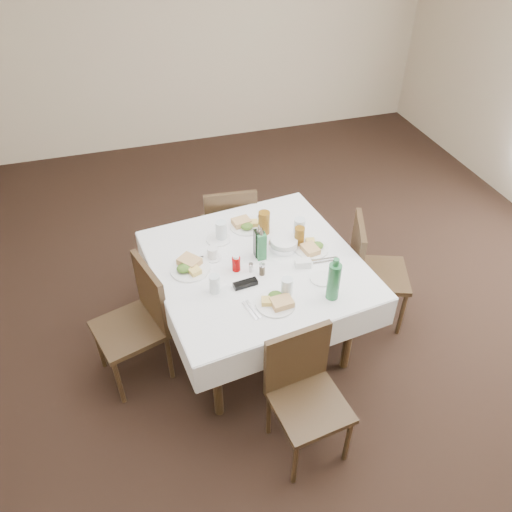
{
  "coord_description": "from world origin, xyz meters",
  "views": [
    {
      "loc": [
        -0.85,
        -2.34,
        2.88
      ],
      "look_at": [
        -0.11,
        0.09,
        0.8
      ],
      "focal_mm": 35.0,
      "sensor_mm": 36.0,
      "label": 1
    }
  ],
  "objects_px": {
    "chair_north": "(230,226)",
    "chair_east": "(369,267)",
    "water_n": "(221,231)",
    "oil_cruet_green": "(261,245)",
    "water_s": "(287,287)",
    "coffee_mug": "(213,253)",
    "dining_table": "(257,271)",
    "bread_basket": "(284,244)",
    "chair_west": "(139,317)",
    "oil_cruet_dark": "(259,242)",
    "water_w": "(215,284)",
    "water_e": "(299,228)",
    "chair_south": "(304,387)",
    "green_bottle": "(334,281)",
    "ketchup_bottle": "(236,263)"
  },
  "relations": [
    {
      "from": "chair_north",
      "to": "water_s",
      "type": "xyz_separation_m",
      "value": [
        0.07,
        -1.17,
        0.33
      ]
    },
    {
      "from": "oil_cruet_dark",
      "to": "oil_cruet_green",
      "type": "height_order",
      "value": "oil_cruet_dark"
    },
    {
      "from": "chair_south",
      "to": "ketchup_bottle",
      "type": "bearing_deg",
      "value": 102.6
    },
    {
      "from": "chair_east",
      "to": "coffee_mug",
      "type": "height_order",
      "value": "chair_east"
    },
    {
      "from": "oil_cruet_dark",
      "to": "chair_north",
      "type": "bearing_deg",
      "value": 91.35
    },
    {
      "from": "water_e",
      "to": "coffee_mug",
      "type": "height_order",
      "value": "water_e"
    },
    {
      "from": "water_e",
      "to": "bread_basket",
      "type": "distance_m",
      "value": 0.17
    },
    {
      "from": "water_w",
      "to": "oil_cruet_green",
      "type": "distance_m",
      "value": 0.44
    },
    {
      "from": "ketchup_bottle",
      "to": "dining_table",
      "type": "bearing_deg",
      "value": 13.1
    },
    {
      "from": "chair_north",
      "to": "chair_south",
      "type": "distance_m",
      "value": 1.64
    },
    {
      "from": "bread_basket",
      "to": "water_w",
      "type": "bearing_deg",
      "value": -152.17
    },
    {
      "from": "chair_north",
      "to": "ketchup_bottle",
      "type": "xyz_separation_m",
      "value": [
        -0.17,
        -0.85,
        0.32
      ]
    },
    {
      "from": "bread_basket",
      "to": "oil_cruet_green",
      "type": "relative_size",
      "value": 0.82
    },
    {
      "from": "water_n",
      "to": "oil_cruet_green",
      "type": "relative_size",
      "value": 0.57
    },
    {
      "from": "oil_cruet_green",
      "to": "coffee_mug",
      "type": "bearing_deg",
      "value": 163.26
    },
    {
      "from": "water_w",
      "to": "dining_table",
      "type": "bearing_deg",
      "value": 30.48
    },
    {
      "from": "chair_north",
      "to": "chair_south",
      "type": "bearing_deg",
      "value": -89.59
    },
    {
      "from": "chair_east",
      "to": "water_n",
      "type": "height_order",
      "value": "water_n"
    },
    {
      "from": "oil_cruet_green",
      "to": "water_n",
      "type": "bearing_deg",
      "value": 125.84
    },
    {
      "from": "dining_table",
      "to": "oil_cruet_dark",
      "type": "relative_size",
      "value": 5.72
    },
    {
      "from": "water_w",
      "to": "water_n",
      "type": "bearing_deg",
      "value": 71.82
    },
    {
      "from": "chair_east",
      "to": "chair_west",
      "type": "bearing_deg",
      "value": -179.18
    },
    {
      "from": "water_e",
      "to": "chair_south",
      "type": "bearing_deg",
      "value": -108.34
    },
    {
      "from": "water_s",
      "to": "coffee_mug",
      "type": "relative_size",
      "value": 1.15
    },
    {
      "from": "chair_west",
      "to": "water_s",
      "type": "distance_m",
      "value": 1.01
    },
    {
      "from": "water_s",
      "to": "green_bottle",
      "type": "height_order",
      "value": "green_bottle"
    },
    {
      "from": "oil_cruet_green",
      "to": "water_w",
      "type": "bearing_deg",
      "value": -148.19
    },
    {
      "from": "chair_south",
      "to": "water_w",
      "type": "xyz_separation_m",
      "value": [
        -0.36,
        0.64,
        0.34
      ]
    },
    {
      "from": "oil_cruet_dark",
      "to": "green_bottle",
      "type": "bearing_deg",
      "value": -59.15
    },
    {
      "from": "dining_table",
      "to": "green_bottle",
      "type": "bearing_deg",
      "value": -52.42
    },
    {
      "from": "water_e",
      "to": "ketchup_bottle",
      "type": "xyz_separation_m",
      "value": [
        -0.51,
        -0.22,
        -0.02
      ]
    },
    {
      "from": "chair_north",
      "to": "chair_east",
      "type": "height_order",
      "value": "chair_east"
    },
    {
      "from": "chair_east",
      "to": "green_bottle",
      "type": "height_order",
      "value": "green_bottle"
    },
    {
      "from": "chair_west",
      "to": "oil_cruet_green",
      "type": "distance_m",
      "value": 0.93
    },
    {
      "from": "dining_table",
      "to": "bread_basket",
      "type": "bearing_deg",
      "value": 23.76
    },
    {
      "from": "bread_basket",
      "to": "dining_table",
      "type": "bearing_deg",
      "value": -156.24
    },
    {
      "from": "water_e",
      "to": "oil_cruet_dark",
      "type": "xyz_separation_m",
      "value": [
        -0.33,
        -0.12,
        0.04
      ]
    },
    {
      "from": "oil_cruet_dark",
      "to": "green_bottle",
      "type": "xyz_separation_m",
      "value": [
        0.31,
        -0.51,
        0.02
      ]
    },
    {
      "from": "dining_table",
      "to": "oil_cruet_dark",
      "type": "distance_m",
      "value": 0.21
    },
    {
      "from": "oil_cruet_green",
      "to": "coffee_mug",
      "type": "height_order",
      "value": "oil_cruet_green"
    },
    {
      "from": "chair_west",
      "to": "oil_cruet_green",
      "type": "xyz_separation_m",
      "value": [
        0.85,
        0.05,
        0.37
      ]
    },
    {
      "from": "chair_east",
      "to": "water_e",
      "type": "height_order",
      "value": "water_e"
    },
    {
      "from": "water_w",
      "to": "chair_west",
      "type": "bearing_deg",
      "value": 159.63
    },
    {
      "from": "chair_east",
      "to": "bread_basket",
      "type": "distance_m",
      "value": 0.71
    },
    {
      "from": "oil_cruet_dark",
      "to": "oil_cruet_green",
      "type": "relative_size",
      "value": 1.02
    },
    {
      "from": "chair_east",
      "to": "water_e",
      "type": "relative_size",
      "value": 6.02
    },
    {
      "from": "chair_north",
      "to": "oil_cruet_dark",
      "type": "height_order",
      "value": "oil_cruet_dark"
    },
    {
      "from": "water_s",
      "to": "oil_cruet_dark",
      "type": "xyz_separation_m",
      "value": [
        -0.05,
        0.42,
        0.04
      ]
    },
    {
      "from": "chair_north",
      "to": "chair_south",
      "type": "height_order",
      "value": "chair_north"
    },
    {
      "from": "oil_cruet_dark",
      "to": "green_bottle",
      "type": "height_order",
      "value": "green_bottle"
    }
  ]
}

